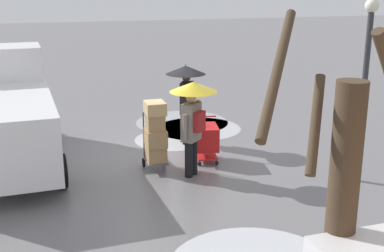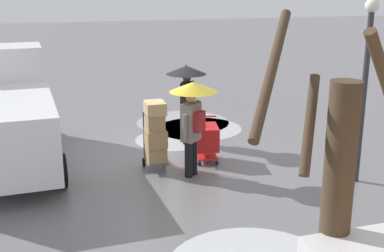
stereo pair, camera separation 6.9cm
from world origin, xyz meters
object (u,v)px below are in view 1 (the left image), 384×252
(cargo_van_parked_right, at_px, (7,116))
(pedestrian_pink_side, at_px, (186,85))
(street_lamp, at_px, (366,73))
(shopping_cart_vendor, at_px, (206,138))
(hand_dolly_boxes, at_px, (155,133))
(pedestrian_black_side, at_px, (193,107))

(cargo_van_parked_right, xyz_separation_m, pedestrian_pink_side, (-4.41, -0.26, 0.41))
(cargo_van_parked_right, height_order, street_lamp, street_lamp)
(cargo_van_parked_right, relative_size, street_lamp, 1.40)
(cargo_van_parked_right, distance_m, shopping_cart_vendor, 4.68)
(hand_dolly_boxes, bearing_deg, cargo_van_parked_right, -24.01)
(shopping_cart_vendor, relative_size, street_lamp, 0.27)
(cargo_van_parked_right, relative_size, hand_dolly_boxes, 3.37)
(cargo_van_parked_right, height_order, pedestrian_pink_side, cargo_van_parked_right)
(street_lamp, bearing_deg, cargo_van_parked_right, -24.80)
(pedestrian_black_side, bearing_deg, cargo_van_parked_right, -26.61)
(cargo_van_parked_right, bearing_deg, street_lamp, 155.20)
(cargo_van_parked_right, bearing_deg, pedestrian_black_side, 153.39)
(shopping_cart_vendor, height_order, street_lamp, street_lamp)
(shopping_cart_vendor, bearing_deg, street_lamp, 141.71)
(pedestrian_pink_side, bearing_deg, shopping_cart_vendor, 93.24)
(shopping_cart_vendor, height_order, pedestrian_pink_side, pedestrian_pink_side)
(hand_dolly_boxes, bearing_deg, shopping_cart_vendor, -169.59)
(hand_dolly_boxes, bearing_deg, pedestrian_black_side, 143.20)
(hand_dolly_boxes, xyz_separation_m, street_lamp, (-4.01, 1.91, 1.49))
(pedestrian_black_side, xyz_separation_m, street_lamp, (-3.29, 1.37, 0.80))
(pedestrian_pink_side, bearing_deg, cargo_van_parked_right, 3.32)
(cargo_van_parked_right, relative_size, pedestrian_pink_side, 2.52)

